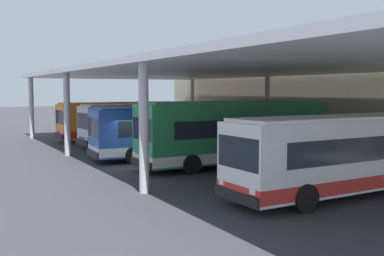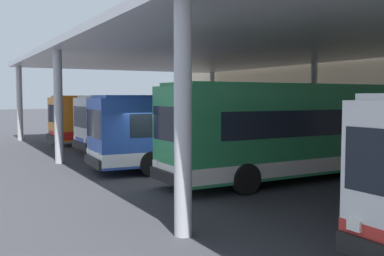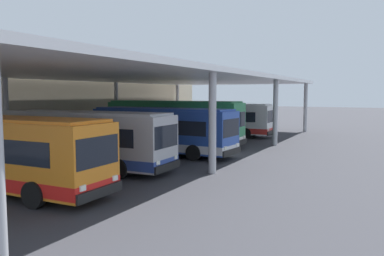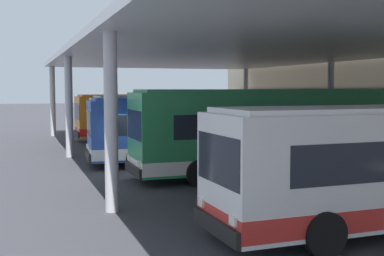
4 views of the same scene
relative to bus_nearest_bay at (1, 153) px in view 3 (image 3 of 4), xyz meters
name	(u,v)px [view 3 (image 3 of 4)]	position (x,y,z in m)	size (l,w,h in m)	color
ground_plane	(216,153)	(13.65, -3.91, -1.66)	(200.00, 200.00, 0.00)	#333338
platform_kerb	(87,142)	(13.65, 7.84, -1.57)	(42.00, 4.50, 0.18)	#A39E93
station_building_facade	(57,101)	(13.65, 11.09, 1.87)	(48.00, 1.60, 7.05)	#C1B293
canopy_shelter	(149,78)	(13.65, 1.59, 3.66)	(40.00, 17.00, 5.55)	silver
bus_nearest_bay	(1,153)	(0.00, 0.00, 0.00)	(2.87, 10.58, 3.17)	orange
bus_second_bay	(84,139)	(5.26, 0.33, 0.00)	(2.97, 10.61, 3.17)	#B7B7BC
bus_middle_bay	(162,130)	(11.71, -0.74, 0.00)	(3.15, 10.66, 3.17)	#284CA8
bus_far_bay	(174,123)	(15.89, 0.76, 0.19)	(2.74, 11.33, 3.57)	#28844C
bus_departing	(218,119)	(24.04, 0.37, 0.00)	(2.86, 10.57, 3.17)	white
bench_waiting	(96,134)	(14.81, 7.90, -0.99)	(1.80, 0.45, 0.92)	brown
trash_bin	(67,138)	(11.27, 7.71, -0.98)	(0.52, 0.52, 0.98)	#236638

